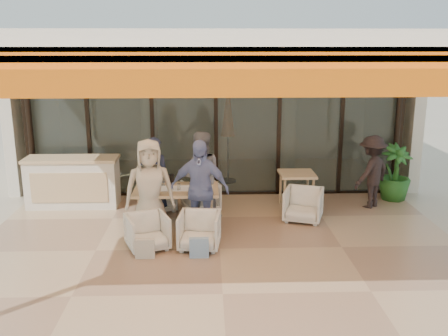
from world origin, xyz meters
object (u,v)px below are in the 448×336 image
object	(u,v)px
chair_far_right	(201,194)
diner_periwinkle	(199,189)
chair_near_right	(199,229)
diner_navy	(155,179)
chair_far_left	(158,196)
chair_near_left	(147,230)
diner_cream	(150,190)
side_table	(297,178)
potted_palm	(395,173)
side_chair	(303,203)
host_counter	(73,182)
standing_woman	(371,172)
dining_table	(176,192)
diner_grey	(200,176)

from	to	relation	value
chair_far_right	diner_periwinkle	world-z (taller)	diner_periwinkle
chair_near_right	diner_navy	distance (m)	1.70
chair_far_left	chair_near_left	distance (m)	1.90
diner_cream	side_table	world-z (taller)	diner_cream
chair_far_left	chair_far_right	world-z (taller)	chair_far_right
chair_near_left	potted_palm	distance (m)	5.51
chair_far_right	potted_palm	world-z (taller)	potted_palm
chair_far_right	side_chair	distance (m)	2.05
side_table	host_counter	bearing A→B (deg)	176.99
diner_cream	standing_woman	world-z (taller)	diner_cream
host_counter	diner_cream	size ratio (longest dim) A/B	1.07
side_table	chair_near_right	bearing A→B (deg)	-134.40
chair_far_right	side_table	size ratio (longest dim) A/B	0.90
diner_navy	diner_cream	xyz separation A→B (m)	(0.00, -0.90, 0.06)
host_counter	dining_table	bearing A→B (deg)	-30.10
potted_palm	standing_woman	bearing A→B (deg)	-144.55
chair_far_right	diner_cream	xyz separation A→B (m)	(-0.84, -1.40, 0.53)
diner_grey	side_table	world-z (taller)	diner_grey
chair_near_left	side_table	distance (m)	3.42
chair_near_right	potted_palm	size ratio (longest dim) A/B	0.56
chair_far_right	chair_near_right	bearing A→B (deg)	70.57
diner_grey	diner_cream	distance (m)	1.23
host_counter	diner_navy	world-z (taller)	diner_navy
chair_far_left	potted_palm	distance (m)	4.97
chair_far_left	diner_navy	distance (m)	0.70
dining_table	potted_palm	world-z (taller)	potted_palm
chair_far_left	chair_near_left	world-z (taller)	chair_near_left
dining_table	chair_near_left	size ratio (longest dim) A/B	2.31
diner_navy	diner_periwinkle	xyz separation A→B (m)	(0.84, -0.90, 0.06)
host_counter	chair_near_right	bearing A→B (deg)	-40.49
dining_table	side_table	size ratio (longest dim) A/B	2.01
host_counter	diner_navy	size ratio (longest dim) A/B	1.15
chair_near_left	potted_palm	world-z (taller)	potted_palm
diner_cream	side_table	distance (m)	3.15
chair_far_right	side_chair	size ratio (longest dim) A/B	0.96
chair_near_left	side_table	xyz separation A→B (m)	(2.77, 1.97, 0.31)
chair_far_right	chair_near_left	xyz separation A→B (m)	(-0.84, -1.90, -0.01)
host_counter	side_table	xyz separation A→B (m)	(4.52, -0.24, 0.11)
host_counter	diner_periwinkle	bearing A→B (deg)	-33.45
side_table	diner_periwinkle	bearing A→B (deg)	-142.68
host_counter	side_chair	world-z (taller)	host_counter
chair_far_right	diner_navy	xyz separation A→B (m)	(-0.84, -0.50, 0.47)
chair_far_right	diner_grey	size ratio (longest dim) A/B	0.39
dining_table	potted_palm	size ratio (longest dim) A/B	1.24
chair_near_right	side_chair	world-z (taller)	side_chair
diner_periwinkle	potted_palm	xyz separation A→B (m)	(4.09, 1.93, -0.26)
dining_table	chair_near_right	xyz separation A→B (m)	(0.43, -0.96, -0.35)
host_counter	chair_near_right	distance (m)	3.41
chair_near_right	diner_navy	world-z (taller)	diner_navy
host_counter	diner_grey	size ratio (longest dim) A/B	1.09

